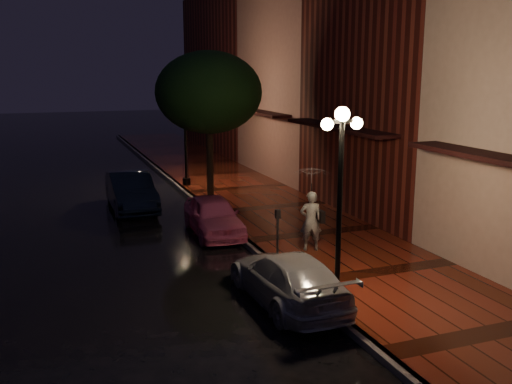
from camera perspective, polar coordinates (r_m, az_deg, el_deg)
name	(u,v)px	position (r m, az deg, el deg)	size (l,w,h in m)	color
ground	(247,245)	(17.35, -0.93, -5.34)	(120.00, 120.00, 0.00)	black
sidewalk	(314,235)	(18.17, 5.78, -4.34)	(4.50, 60.00, 0.15)	#44170C
curb	(247,243)	(17.33, -0.93, -5.10)	(0.25, 60.00, 0.15)	#595451
storefront_mid	(412,61)	(21.61, 15.30, 12.49)	(5.00, 8.00, 11.00)	#511914
storefront_far	(312,84)	(28.51, 5.64, 10.66)	(5.00, 8.00, 9.00)	#8C5951
storefront_extra	(244,73)	(37.74, -1.19, 11.83)	(5.00, 12.00, 10.00)	#511914
streetlamp_near	(340,193)	(12.40, 8.38, -0.15)	(0.96, 0.36, 4.31)	black
streetlamp_far	(185,130)	(25.42, -7.09, 6.16)	(0.96, 0.36, 4.31)	black
street_tree	(209,95)	(22.46, -4.71, 9.64)	(4.16, 4.16, 5.80)	black
pink_car	(213,216)	(18.38, -4.28, -2.37)	(1.46, 3.63, 1.24)	#D25685
navy_car	(131,191)	(22.02, -12.40, 0.05)	(1.49, 4.29, 1.41)	black
silver_car	(288,278)	(13.05, 3.19, -8.62)	(1.65, 4.06, 1.18)	#9A9AA1
woman_with_umbrella	(311,196)	(16.09, 5.57, -0.37)	(1.00, 1.02, 2.41)	silver
parking_meter	(278,230)	(15.29, 2.17, -3.80)	(0.14, 0.11, 1.42)	black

